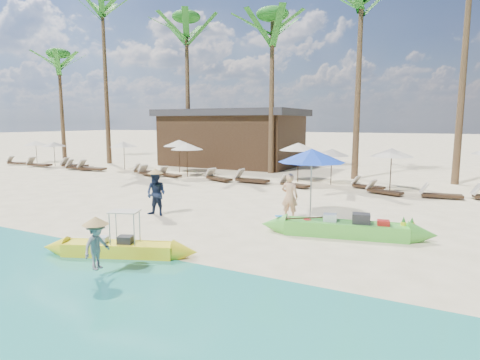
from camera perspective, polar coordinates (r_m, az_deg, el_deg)
The scene contains 36 objects.
ground at distance 12.71m, azimuth -6.71°, elevation -7.11°, with size 240.00×240.00×0.00m, color #F8E3B7.
wet_sand_strip at distance 9.22m, azimuth -24.80°, elevation -13.86°, with size 240.00×4.50×0.01m, color tan.
green_canoe at distance 12.31m, azimuth 14.71°, elevation -6.68°, with size 5.58×1.51×0.72m.
yellow_canoe at distance 10.69m, azimuth -16.83°, elevation -9.34°, with size 4.30×1.89×1.17m.
tourist at distance 13.93m, azimuth 7.07°, elevation -2.34°, with size 0.59×0.39×1.62m, color tan.
vendor_green at distance 14.72m, azimuth -11.84°, elevation -1.93°, with size 0.77×0.60×1.59m, color #15213C.
vendor_yellow at distance 9.30m, azimuth -19.71°, elevation -8.78°, with size 0.68×0.39×1.06m, color gray.
blue_umbrella at distance 13.88m, azimuth 10.17°, elevation 3.44°, with size 2.28×2.28×2.46m.
resort_parasol_0 at distance 37.03m, azimuth -27.05°, elevation 4.71°, with size 1.77×1.77×1.83m.
lounger_0_left at distance 36.17m, azimuth -29.04°, elevation 2.22°, with size 1.91×1.15×0.62m.
lounger_0_right at distance 33.85m, azimuth -26.77°, elevation 2.06°, with size 2.02×0.88×0.66m.
resort_parasol_1 at distance 33.96m, azimuth -24.97°, elevation 4.66°, with size 1.81×1.81×1.86m.
lounger_1_left at distance 32.14m, azimuth -22.62°, elevation 2.03°, with size 2.06×1.11×0.67m.
lounger_1_right at distance 30.65m, azimuth -22.04°, elevation 1.77°, with size 1.97×1.08×0.64m.
resort_parasol_2 at distance 29.56m, azimuth -16.21°, elevation 4.92°, with size 1.94×1.94×2.00m.
lounger_2_left at distance 29.58m, azimuth -20.49°, elevation 1.66°, with size 2.09×1.00×0.68m.
resort_parasol_3 at distance 27.01m, azimuth -8.67°, elevation 5.21°, with size 2.12×2.12×2.18m.
lounger_3_left at distance 26.96m, azimuth -13.31°, elevation 1.30°, with size 1.82×1.01×0.59m.
lounger_3_right at distance 25.66m, azimuth -12.81°, elevation 0.99°, with size 1.87×0.99×0.61m.
resort_parasol_4 at distance 24.75m, azimuth -7.57°, elevation 4.77°, with size 2.02×2.02×2.09m.
lounger_4_left at distance 25.02m, azimuth -10.02°, elevation 0.85°, with size 1.71×0.89×0.56m.
lounger_4_right at distance 22.99m, azimuth -3.21°, elevation 0.37°, with size 1.90×1.15×0.62m.
resort_parasol_5 at distance 22.60m, azimuth 8.30°, elevation 4.72°, with size 2.15×2.15×2.21m.
lounger_5_left at distance 22.20m, azimuth 1.44°, elevation 0.14°, with size 2.00×0.69×0.67m.
resort_parasol_6 at distance 21.98m, azimuth 12.92°, elevation 3.87°, with size 1.89×1.89×1.94m.
lounger_6_left at distance 20.92m, azimuth 7.56°, elevation -0.53°, with size 1.73×1.03×0.56m.
lounger_6_right at distance 21.18m, azimuth 17.51°, elevation -0.74°, with size 1.71×0.90×0.56m.
resort_parasol_7 at distance 20.58m, azimuth 20.77°, elevation 3.69°, with size 2.06×2.06×2.12m.
lounger_7_left at distance 19.85m, azimuth 19.63°, elevation -1.40°, with size 1.75×1.05×0.57m.
lounger_7_right at distance 19.78m, azimuth 26.42°, elevation -1.80°, with size 1.81×0.79×0.59m.
palm_0 at distance 40.89m, azimuth -24.33°, elevation 14.22°, with size 2.08×2.08×9.90m.
palm_1 at distance 35.22m, azimuth -18.90°, elevation 20.06°, with size 2.08×2.08×13.60m.
palm_2 at distance 31.15m, azimuth -7.60°, elevation 18.96°, with size 2.08×2.08×11.33m.
palm_3 at distance 27.00m, azimuth 4.61°, elevation 19.38°, with size 2.08×2.08×10.52m.
palm_4 at distance 25.37m, azimuth 16.85°, elevation 21.82°, with size 2.08×2.08×11.70m.
pavilion_west at distance 31.42m, azimuth -1.13°, elevation 6.13°, with size 10.80×6.60×4.30m.
Camera 1 is at (6.86, -10.16, 3.35)m, focal length 30.00 mm.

